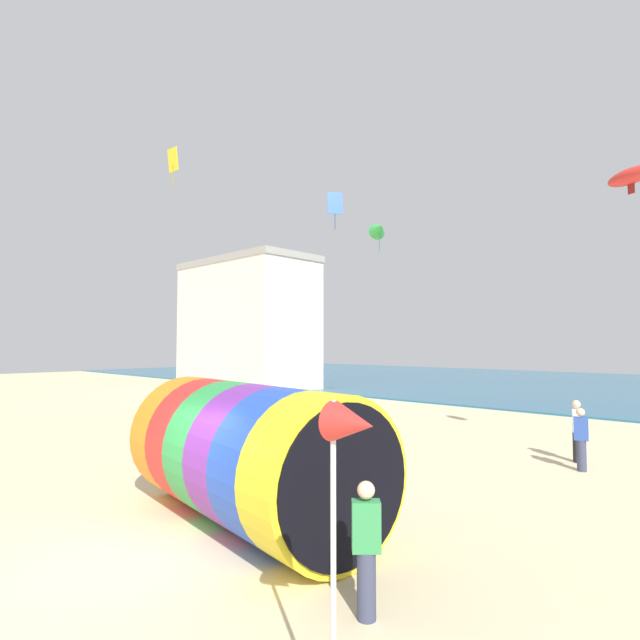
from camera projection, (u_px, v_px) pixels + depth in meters
name	position (u px, v px, depth m)	size (l,w,h in m)	color
ground_plane	(119.00, 559.00, 7.96)	(120.00, 120.00, 0.00)	beige
giant_inflatable_tube	(249.00, 453.00, 9.57)	(6.03, 3.39, 2.67)	orange
kite_handler	(366.00, 548.00, 6.25)	(0.41, 0.41, 1.70)	#383D56
kite_blue_diamond	(335.00, 204.00, 22.23)	(0.51, 0.63, 1.69)	blue
kite_green_delta	(379.00, 229.00, 24.29)	(1.24, 1.21, 1.58)	green
kite_yellow_diamond	(173.00, 160.00, 20.91)	(0.66, 0.17, 1.61)	yellow
kite_red_parafoil	(631.00, 176.00, 14.45)	(1.62, 1.26, 0.80)	red
bystander_near_water	(190.00, 405.00, 20.93)	(0.34, 0.42, 1.73)	#383D56
bystander_mid_beach	(581.00, 439.00, 13.53)	(0.41, 0.31, 1.70)	#383D56
bystander_far_left	(577.00, 430.00, 14.54)	(0.33, 0.41, 1.80)	black
promenade_building	(247.00, 324.00, 39.69)	(11.62, 5.88, 10.19)	silver
beach_flag	(350.00, 440.00, 4.25)	(0.47, 0.36, 2.93)	silver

